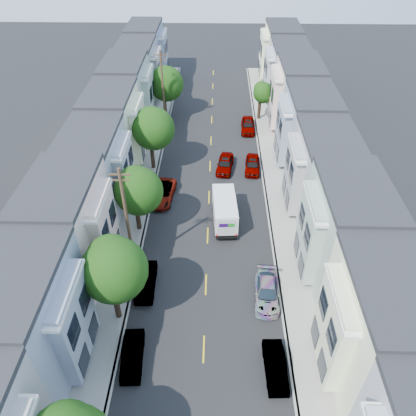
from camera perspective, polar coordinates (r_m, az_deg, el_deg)
ground at (r=34.34m, az=-0.29°, el=-10.72°), size 160.00×160.00×0.00m
road_slab at (r=45.50m, az=0.22°, el=3.84°), size 12.00×70.00×0.02m
curb_left at (r=45.95m, az=-7.36°, el=3.97°), size 0.30×70.00×0.15m
curb_right at (r=45.77m, az=7.83°, el=3.77°), size 0.30×70.00×0.15m
sidewalk_left at (r=46.16m, az=-8.96°, el=3.98°), size 2.60×70.00×0.15m
sidewalk_right at (r=45.94m, az=9.44°, el=3.73°), size 2.60×70.00×0.15m
centerline at (r=45.50m, az=0.22°, el=3.83°), size 0.12×70.00×0.01m
townhouse_row_left at (r=47.01m, az=-13.53°, el=3.90°), size 5.00×70.00×8.50m
townhouse_row_right at (r=46.69m, az=14.06°, el=3.53°), size 5.00×70.00×8.50m
tree_b at (r=29.01m, az=-13.20°, el=-8.52°), size 4.70×4.70×7.65m
tree_c at (r=36.86m, az=-9.87°, el=2.31°), size 4.43×4.43×6.76m
tree_d at (r=45.47m, az=-7.82°, el=10.95°), size 4.70×4.70×7.47m
tree_e at (r=57.88m, az=-5.97°, el=16.96°), size 4.70×4.70×7.07m
tree_far_r at (r=57.46m, az=7.71°, el=15.70°), size 2.79×2.79×5.27m
utility_pole_near at (r=32.82m, az=-11.29°, el=-1.80°), size 1.60×0.26×10.00m
utility_pole_far at (r=54.89m, az=-6.35°, el=16.19°), size 1.60×0.26×10.00m
fedex_truck at (r=39.10m, az=2.36°, el=-0.21°), size 2.16×5.62×2.70m
lead_sedan at (r=47.09m, az=2.40°, el=6.22°), size 2.38×4.79×1.49m
parked_left_b at (r=30.24m, az=-10.59°, el=-19.70°), size 1.65×4.00×1.31m
parked_left_c at (r=34.01m, az=-8.73°, el=-10.18°), size 1.60×4.24×1.40m
parked_left_d at (r=42.73m, az=-6.46°, el=2.07°), size 2.84×5.30×1.41m
parked_right_a at (r=29.72m, az=9.45°, el=-21.14°), size 1.53×3.95×1.30m
parked_right_b at (r=33.29m, az=8.29°, el=-11.61°), size 2.22×4.65×1.36m
parked_right_c at (r=47.22m, az=6.27°, el=6.06°), size 2.05×4.53×1.43m
parked_right_d at (r=55.48m, az=5.64°, el=11.48°), size 1.98×4.76×1.52m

